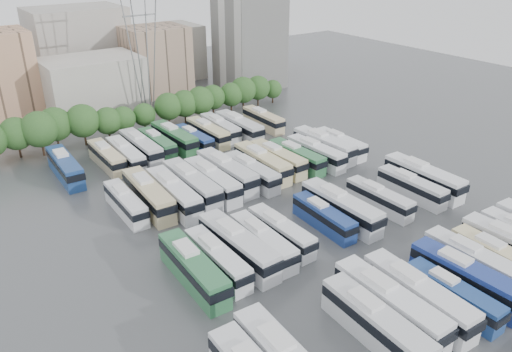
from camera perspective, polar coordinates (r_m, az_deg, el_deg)
ground at (r=70.11m, az=3.50°, el=-4.35°), size 220.00×220.00×0.00m
tree_line at (r=100.74m, az=-12.95°, el=7.25°), size 64.83×7.83×8.09m
city_buildings at (r=125.78m, az=-20.65°, el=11.56°), size 102.00×35.00×20.00m
apartment_tower at (r=129.50m, az=-0.75°, el=15.83°), size 14.00×14.00×26.00m
electricity_pylon at (r=106.37m, az=-13.05°, el=16.16°), size 9.00×6.91×33.83m
bus_r0_s4 at (r=50.41m, az=13.55°, el=-16.09°), size 3.37×13.00×4.05m
bus_r0_s5 at (r=52.86m, az=15.03°, el=-13.91°), size 3.17×13.41×4.19m
bus_r0_s6 at (r=54.72m, az=18.01°, el=-12.84°), size 3.50×13.36×4.16m
bus_r0_s7 at (r=56.62m, az=21.61°, el=-12.51°), size 2.44×10.85×3.40m
bus_r0_s8 at (r=59.13m, az=22.88°, el=-10.62°), size 3.28×12.90×4.02m
bus_r0_s9 at (r=61.97m, az=23.78°, el=-9.08°), size 2.79×12.44×3.90m
bus_r0_s10 at (r=63.94m, az=26.06°, el=-8.55°), size 3.08×11.94×3.72m
bus_r1_s1 at (r=56.37m, az=-7.18°, el=-10.42°), size 3.29×12.91×4.02m
bus_r1_s2 at (r=57.93m, az=-4.45°, el=-9.41°), size 2.59×11.53×3.61m
bus_r1_s3 at (r=59.51m, az=-2.06°, el=-7.95°), size 3.30×13.48×4.20m
bus_r1_s4 at (r=60.76m, az=0.80°, el=-7.48°), size 2.79×11.59×3.62m
bus_r1_s5 at (r=62.86m, az=2.89°, el=-6.35°), size 2.59×11.15×3.49m
bus_r1_s7 at (r=66.63m, az=7.75°, el=-4.62°), size 2.78×10.87×3.38m
bus_r1_s8 at (r=68.40m, az=9.69°, el=-3.55°), size 3.00×13.32×4.17m
bus_r1_s10 at (r=72.61m, az=13.91°, el=-2.49°), size 2.60×10.94×3.42m
bus_r1_s12 at (r=77.03m, az=17.35°, el=-1.18°), size 2.50×11.38×3.57m
bus_r1_s13 at (r=79.86m, az=18.59°, el=-0.14°), size 3.12×13.47×4.21m
bus_r2_s1 at (r=71.52m, az=-14.66°, el=-2.99°), size 2.65×11.20×3.50m
bus_r2_s2 at (r=72.23m, az=-12.20°, el=-2.09°), size 3.59×13.63×4.24m
bus_r2_s3 at (r=72.02m, az=-9.40°, el=-1.94°), size 3.39×13.47×4.20m
bus_r2_s4 at (r=74.08m, az=-7.36°, el=-0.95°), size 3.11×13.68×4.28m
bus_r2_s5 at (r=75.08m, az=-5.04°, el=-0.53°), size 2.94×13.02×4.08m
bus_r2_s6 at (r=77.52m, az=-3.35°, el=0.48°), size 3.22×13.63×4.26m
bus_r2_s7 at (r=77.90m, az=-0.54°, el=0.46°), size 2.87×12.09×3.78m
bus_r2_s8 at (r=80.84m, az=0.72°, el=1.53°), size 2.96×12.89×4.03m
bus_r2_s9 at (r=82.70m, az=2.49°, el=2.01°), size 3.08×12.35×3.85m
bus_r2_s10 at (r=83.78m, az=4.67°, el=2.23°), size 3.09×12.01×3.74m
bus_r2_s11 at (r=85.44m, az=6.85°, el=2.64°), size 3.20×12.32×3.83m
bus_r2_s12 at (r=88.49m, az=7.77°, el=3.52°), size 3.47×13.33×4.15m
bus_r2_s13 at (r=90.34m, az=9.57°, el=3.67°), size 2.66×11.45×3.58m
bus_r3_s0 at (r=85.07m, az=-20.98°, el=1.00°), size 3.14×12.89×4.02m
bus_r3_s2 at (r=87.05m, az=-16.68°, el=2.09°), size 2.57×11.79×3.70m
bus_r3_s3 at (r=86.95m, az=-14.65°, el=2.37°), size 2.90×12.21×3.82m
bus_r3_s4 at (r=89.14m, az=-13.01°, el=3.21°), size 2.85×12.93×4.05m
bus_r3_s5 at (r=90.89m, az=-11.22°, el=3.67°), size 2.48×11.37×3.57m
bus_r3_s6 at (r=92.31m, az=-9.32°, el=4.32°), size 3.41×12.98×4.04m
bus_r3_s7 at (r=92.25m, az=-7.16°, el=4.25°), size 2.89×10.97×3.41m
bus_r3_s8 at (r=94.58m, az=-5.53°, el=4.99°), size 2.80×12.06×3.77m
bus_r3_s9 at (r=96.68m, az=-4.10°, el=5.50°), size 2.98×11.99×3.74m
bus_r3_s10 at (r=96.76m, az=-1.95°, el=5.68°), size 2.90×13.08×4.10m
bus_r3_s12 at (r=101.41m, az=0.84°, el=6.50°), size 2.66×11.58×3.62m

